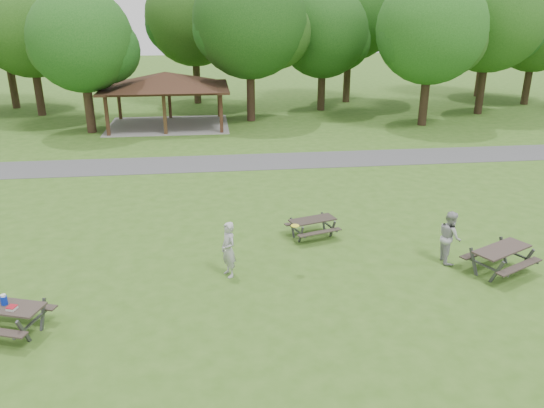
{
  "coord_description": "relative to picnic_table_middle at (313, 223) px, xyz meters",
  "views": [
    {
      "loc": [
        -1.18,
        -13.91,
        8.13
      ],
      "look_at": [
        1.0,
        4.0,
        1.3
      ],
      "focal_mm": 35.0,
      "sensor_mm": 36.0,
      "label": 1
    }
  ],
  "objects": [
    {
      "name": "ground",
      "position": [
        -2.48,
        -3.79,
        -0.54
      ],
      "size": [
        160.0,
        160.0,
        0.0
      ],
      "primitive_type": "plane",
      "color": "#365E1B",
      "rests_on": "ground"
    },
    {
      "name": "asphalt_path",
      "position": [
        -2.48,
        10.21,
        -0.53
      ],
      "size": [
        120.0,
        3.2,
        0.02
      ],
      "primitive_type": "cube",
      "color": "#464649",
      "rests_on": "ground"
    },
    {
      "name": "pavilion",
      "position": [
        -6.48,
        20.21,
        2.52
      ],
      "size": [
        8.6,
        7.01,
        3.76
      ],
      "color": "#321E12",
      "rests_on": "ground"
    },
    {
      "name": "tree_row_c",
      "position": [
        -16.39,
        25.24,
        5.99
      ],
      "size": [
        8.19,
        7.8,
        10.67
      ],
      "color": "black",
      "rests_on": "ground"
    },
    {
      "name": "tree_row_d",
      "position": [
        -11.4,
        18.74,
        5.23
      ],
      "size": [
        6.93,
        6.6,
        9.27
      ],
      "color": "#2F1F15",
      "rests_on": "ground"
    },
    {
      "name": "tree_row_e",
      "position": [
        -0.38,
        21.24,
        6.24
      ],
      "size": [
        8.4,
        8.0,
        11.02
      ],
      "color": "black",
      "rests_on": "ground"
    },
    {
      "name": "tree_row_f",
      "position": [
        5.6,
        24.74,
        5.3
      ],
      "size": [
        7.35,
        7.0,
        9.55
      ],
      "color": "black",
      "rests_on": "ground"
    },
    {
      "name": "tree_row_g",
      "position": [
        11.61,
        18.24,
        5.78
      ],
      "size": [
        7.77,
        7.4,
        10.25
      ],
      "color": "black",
      "rests_on": "ground"
    },
    {
      "name": "tree_row_h",
      "position": [
        17.62,
        21.74,
        6.48
      ],
      "size": [
        8.61,
        8.2,
        11.37
      ],
      "color": "black",
      "rests_on": "ground"
    },
    {
      "name": "tree_row_i",
      "position": [
        23.6,
        25.24,
        5.37
      ],
      "size": [
        7.14,
        6.8,
        9.52
      ],
      "color": "black",
      "rests_on": "ground"
    },
    {
      "name": "tree_deep_a",
      "position": [
        -19.38,
        28.74,
        6.59
      ],
      "size": [
        8.4,
        8.0,
        11.38
      ],
      "color": "#332316",
      "rests_on": "ground"
    },
    {
      "name": "tree_deep_b",
      "position": [
        -4.38,
        29.24,
        6.34
      ],
      "size": [
        8.4,
        8.0,
        11.13
      ],
      "color": "black",
      "rests_on": "ground"
    },
    {
      "name": "tree_deep_c",
      "position": [
        8.62,
        28.24,
        6.9
      ],
      "size": [
        8.82,
        8.4,
        11.9
      ],
      "color": "#322416",
      "rests_on": "ground"
    },
    {
      "name": "tree_deep_d",
      "position": [
        21.62,
        29.74,
        6.48
      ],
      "size": [
        8.4,
        8.0,
        11.27
      ],
      "color": "#332216",
      "rests_on": "ground"
    },
    {
      "name": "picnic_table_middle",
      "position": [
        0.0,
        0.0,
        0.0
      ],
      "size": [
        2.02,
        1.8,
        0.74
      ],
      "color": "#2A231E",
      "rests_on": "ground"
    },
    {
      "name": "picnic_table_far",
      "position": [
        5.46,
        -3.45,
        0.1
      ],
      "size": [
        2.53,
        2.35,
        0.88
      ],
      "color": "#332924",
      "rests_on": "ground"
    },
    {
      "name": "frisbee_in_flight",
      "position": [
        -1.09,
        -2.58,
        1.05
      ],
      "size": [
        0.28,
        0.28,
        0.02
      ],
      "color": "yellow",
      "rests_on": "ground"
    },
    {
      "name": "frisbee_thrower",
      "position": [
        -3.2,
        -2.61,
        0.36
      ],
      "size": [
        0.67,
        0.78,
        1.82
      ],
      "primitive_type": "imported",
      "rotation": [
        0.0,
        0.0,
        -1.14
      ],
      "color": "#A8A8AB",
      "rests_on": "ground"
    },
    {
      "name": "frisbee_catcher",
      "position": [
        4.13,
        -2.5,
        0.35
      ],
      "size": [
        0.75,
        0.93,
        1.79
      ],
      "primitive_type": "imported",
      "rotation": [
        0.0,
        0.0,
        1.49
      ],
      "color": "#A2A2A5",
      "rests_on": "ground"
    }
  ]
}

